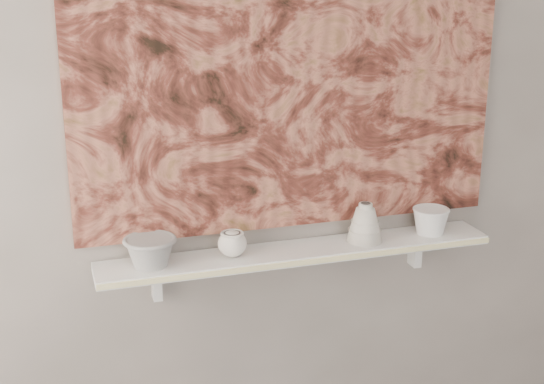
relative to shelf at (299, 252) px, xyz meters
name	(u,v)px	position (x,y,z in m)	size (l,w,h in m)	color
wall_back	(291,124)	(0.00, 0.09, 0.44)	(3.60, 3.60, 0.00)	slate
shelf	(299,252)	(0.00, 0.00, 0.00)	(1.40, 0.18, 0.03)	white
shelf_stripe	(308,262)	(0.00, -0.09, 0.00)	(1.40, 0.01, 0.02)	#F4E9A3
bracket_left	(156,282)	(-0.49, 0.06, -0.07)	(0.03, 0.06, 0.12)	white
bracket_right	(415,250)	(0.49, 0.06, -0.07)	(0.03, 0.06, 0.12)	white
painting	(292,69)	(0.00, 0.08, 0.62)	(1.50, 0.03, 1.10)	maroon
house_motif	(410,150)	(0.45, 0.07, 0.32)	(0.09, 0.00, 0.08)	black
bowl_grey	(150,251)	(-0.51, 0.00, 0.07)	(0.17, 0.17, 0.10)	gray
cup_cream	(232,244)	(-0.24, 0.00, 0.06)	(0.10, 0.10, 0.09)	silver
bell_vessel	(365,222)	(0.25, 0.00, 0.09)	(0.13, 0.13, 0.14)	beige
bowl_white	(431,221)	(0.51, 0.00, 0.06)	(0.13, 0.13, 0.10)	white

